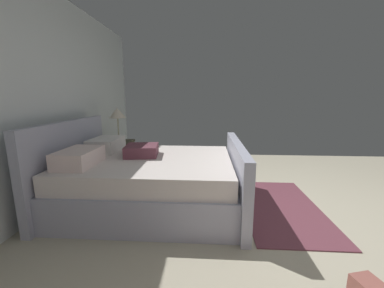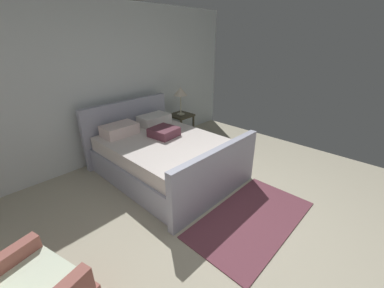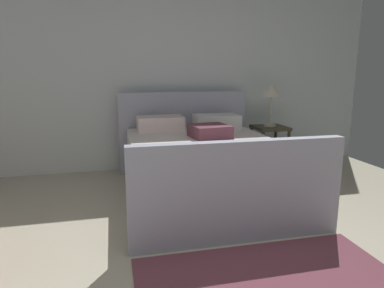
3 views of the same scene
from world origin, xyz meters
name	(u,v)px [view 3 (image 3 of 3)]	position (x,y,z in m)	size (l,w,h in m)	color
wall_back	(164,71)	(0.00, 3.20, 1.34)	(6.04, 0.12, 2.69)	silver
bed	(203,164)	(0.21, 1.92, 0.34)	(1.74, 2.23, 1.08)	#9FA1B4
nightstand_right	(269,140)	(1.40, 2.73, 0.40)	(0.44, 0.44, 0.60)	#3A3523
table_lamp_right	(272,92)	(1.40, 2.73, 1.08)	(0.28, 0.28, 0.58)	#B7B293
area_rug	(270,281)	(0.21, 0.26, 0.01)	(1.72, 0.93, 0.01)	brown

